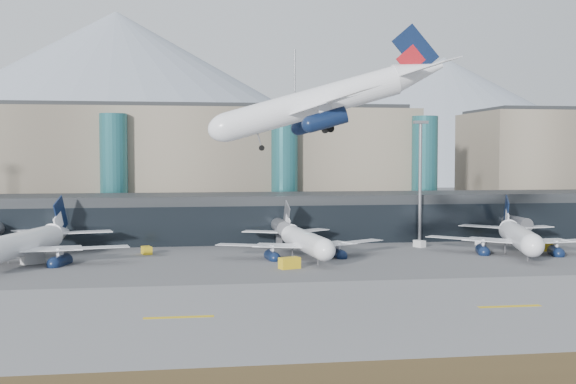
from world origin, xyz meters
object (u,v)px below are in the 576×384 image
object	(u,v)px
veh_a	(32,258)
veh_b	(147,250)
veh_g	(419,244)
lightmast_mid	(420,174)
hero_jet	(336,92)
jet_parked_mid	(301,234)
veh_d	(480,241)
jet_parked_left	(29,235)
jet_parked_right	(516,229)
veh_e	(543,246)
veh_h	(289,263)

from	to	relation	value
veh_a	veh_b	size ratio (longest dim) A/B	1.39
veh_b	veh_g	size ratio (longest dim) A/B	1.07
lightmast_mid	hero_jet	size ratio (longest dim) A/B	0.81
jet_parked_mid	veh_d	world-z (taller)	jet_parked_mid
hero_jet	jet_parked_left	size ratio (longest dim) A/B	0.84
jet_parked_mid	veh_d	size ratio (longest dim) A/B	13.07
veh_a	veh_d	xyz separation A→B (m)	(86.03, 13.49, -0.27)
lightmast_mid	jet_parked_left	world-z (taller)	lightmast_mid
hero_jet	jet_parked_mid	distance (m)	47.67
jet_parked_left	veh_g	xyz separation A→B (m)	(73.30, 8.51, -3.89)
jet_parked_right	veh_g	xyz separation A→B (m)	(-15.93, 9.45, -3.65)
jet_parked_right	jet_parked_mid	bearing A→B (deg)	105.57
veh_e	veh_b	bearing A→B (deg)	-168.31
veh_d	veh_h	distance (m)	50.27
hero_jet	veh_h	world-z (taller)	hero_jet
veh_d	lightmast_mid	bearing A→B (deg)	109.24
lightmast_mid	veh_b	world-z (taller)	lightmast_mid
veh_b	veh_g	distance (m)	53.69
jet_parked_right	veh_g	distance (m)	18.88
veh_b	jet_parked_left	bearing A→B (deg)	90.30
veh_e	veh_g	bearing A→B (deg)	174.57
veh_b	lightmast_mid	bearing A→B (deg)	-97.51
jet_parked_left	jet_parked_right	xyz separation A→B (m)	(89.24, -0.94, -0.24)
lightmast_mid	veh_g	distance (m)	15.61
hero_jet	jet_parked_right	size ratio (longest dim) A/B	0.89
veh_g	veh_a	bearing A→B (deg)	-104.26
veh_d	veh_g	distance (m)	13.89
hero_jet	veh_e	xyz separation A→B (m)	(50.07, 41.89, -25.39)
veh_a	veh_e	bearing A→B (deg)	-32.34
veh_a	veh_g	size ratio (longest dim) A/B	1.50
veh_a	veh_e	size ratio (longest dim) A/B	1.08
jet_parked_left	jet_parked_right	bearing A→B (deg)	-76.21
jet_parked_left	lightmast_mid	bearing A→B (deg)	-64.01
jet_parked_left	veh_e	world-z (taller)	jet_parked_left
lightmast_mid	jet_parked_left	xyz separation A→B (m)	(-75.71, -15.52, -9.85)
veh_a	veh_h	bearing A→B (deg)	-49.18
jet_parked_mid	jet_parked_right	xyz separation A→B (m)	(41.45, -0.80, 0.30)
jet_parked_left	veh_a	distance (m)	4.70
jet_parked_left	jet_parked_mid	distance (m)	47.80
lightmast_mid	veh_e	bearing A→B (deg)	-39.21
veh_g	veh_h	bearing A→B (deg)	-75.59
hero_jet	jet_parked_right	xyz separation A→B (m)	(44.19, 41.25, -21.98)
lightmast_mid	veh_g	bearing A→B (deg)	-108.92
jet_parked_right	veh_b	xyz separation A→B (m)	(-69.57, 7.07, -3.60)
veh_b	veh_h	xyz separation A→B (m)	(23.80, -20.61, 0.19)
lightmast_mid	veh_b	bearing A→B (deg)	-170.49
jet_parked_right	veh_g	world-z (taller)	jet_parked_right
lightmast_mid	veh_g	world-z (taller)	lightmast_mid
hero_jet	veh_h	size ratio (longest dim) A/B	9.52
veh_g	veh_b	bearing A→B (deg)	-110.67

